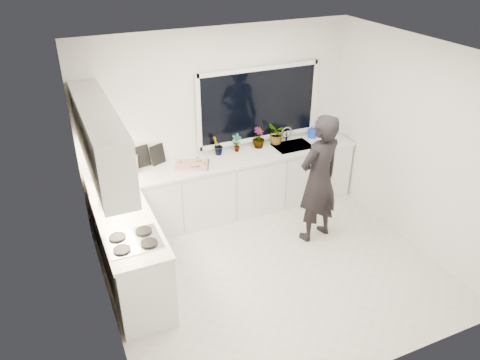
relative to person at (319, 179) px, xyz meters
name	(u,v)px	position (x,y,z in m)	size (l,w,h in m)	color
floor	(273,269)	(-0.86, -0.41, -0.91)	(4.00, 3.50, 0.02)	beige
wall_back	(220,123)	(-0.86, 1.35, 0.45)	(4.00, 0.02, 2.70)	white
wall_left	(96,214)	(-2.87, -0.41, 0.45)	(0.02, 3.50, 2.70)	white
wall_right	(415,145)	(1.15, -0.41, 0.45)	(0.02, 3.50, 2.70)	white
ceiling	(282,54)	(-0.86, -0.41, 1.81)	(4.00, 3.50, 0.02)	white
window	(259,104)	(-0.26, 1.31, 0.65)	(1.80, 0.02, 1.00)	black
base_cabinets_back	(229,187)	(-0.86, 1.04, -0.46)	(3.92, 0.58, 0.88)	white
base_cabinets_left	(133,259)	(-2.53, -0.06, -0.46)	(0.58, 1.60, 0.88)	white
countertop_back	(229,160)	(-0.86, 1.03, 0.00)	(3.94, 0.62, 0.04)	silver
countertop_left	(128,226)	(-2.53, -0.06, 0.00)	(0.62, 1.60, 0.04)	silver
upper_cabinets	(100,138)	(-2.65, 0.29, 0.95)	(0.34, 2.10, 0.70)	white
sink	(292,149)	(0.19, 1.04, -0.03)	(0.58, 0.42, 0.14)	silver
faucet	(286,134)	(0.19, 1.24, 0.13)	(0.03, 0.03, 0.22)	silver
stovetop	(133,241)	(-2.55, -0.41, 0.03)	(0.56, 0.48, 0.03)	black
person	(319,179)	(0.00, 0.00, 0.00)	(0.66, 0.43, 1.80)	black
pizza_tray	(192,165)	(-1.41, 1.01, 0.03)	(0.47, 0.34, 0.03)	#B1B1B5
pizza	(192,164)	(-1.41, 1.01, 0.05)	(0.43, 0.30, 0.01)	red
watering_can	(312,133)	(0.63, 1.20, 0.08)	(0.14, 0.14, 0.13)	blue
paper_towel_roll	(96,171)	(-2.67, 1.14, 0.15)	(0.11, 0.11, 0.26)	white
knife_block	(133,164)	(-2.18, 1.18, 0.13)	(0.13, 0.10, 0.22)	#996847
utensil_crock	(104,202)	(-2.71, 0.39, 0.10)	(0.13, 0.13, 0.16)	silver
picture_frame_large	(158,154)	(-1.81, 1.28, 0.16)	(0.22, 0.02, 0.28)	black
picture_frame_small	(141,157)	(-2.05, 1.28, 0.17)	(0.25, 0.02, 0.30)	black
herb_plants	(263,137)	(-0.24, 1.20, 0.18)	(1.21, 0.34, 0.34)	#26662D
soap_bottles	(331,135)	(0.76, 0.89, 0.16)	(0.25, 0.17, 0.31)	#D8BF66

